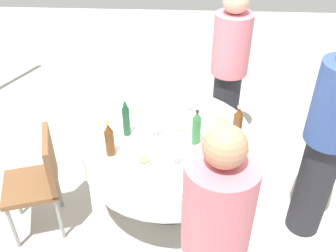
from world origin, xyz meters
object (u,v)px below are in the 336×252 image
object	(u,v)px
person_inner	(214,248)
dining_table	(168,148)
bottle_brown_front	(238,123)
wine_glass_outer	(177,152)
plate_mid	(135,111)
chair_outer	(40,177)
bottle_green_inner	(196,128)
person_front	(328,141)
plate_rear	(179,128)
plate_south	(222,122)
plate_left	(144,161)
bottle_dark_green_north	(126,118)
bottle_brown_east	(109,140)
person_east	(229,70)
wine_glass_north	(155,124)
wine_glass_right	(189,101)

from	to	relation	value
person_inner	dining_table	bearing A→B (deg)	-90.00
bottle_brown_front	wine_glass_outer	world-z (taller)	bottle_brown_front
plate_mid	chair_outer	distance (m)	0.90
bottle_green_inner	person_front	xyz separation A→B (m)	(-0.90, 0.10, -0.00)
dining_table	plate_rear	bearing A→B (deg)	-148.95
plate_south	plate_left	bearing A→B (deg)	41.17
bottle_dark_green_north	plate_left	distance (m)	0.38
bottle_brown_east	person_east	size ratio (longest dim) A/B	0.17
bottle_green_inner	wine_glass_north	distance (m)	0.31
wine_glass_north	plate_rear	bearing A→B (deg)	-152.24
bottle_brown_front	wine_glass_north	xyz separation A→B (m)	(0.61, 0.01, -0.02)
dining_table	chair_outer	bearing A→B (deg)	18.07
person_inner	person_front	size ratio (longest dim) A/B	0.96
wine_glass_north	person_east	bearing A→B (deg)	-124.16
person_front	dining_table	bearing A→B (deg)	-90.00
wine_glass_outer	bottle_dark_green_north	bearing A→B (deg)	-38.85
bottle_green_inner	wine_glass_right	distance (m)	0.43
bottle_dark_green_north	plate_left	world-z (taller)	bottle_dark_green_north
dining_table	bottle_green_inner	xyz separation A→B (m)	(-0.21, 0.12, 0.28)
bottle_brown_east	person_east	bearing A→B (deg)	-128.83
wine_glass_north	plate_mid	size ratio (longest dim) A/B	0.64
bottle_green_inner	plate_south	bearing A→B (deg)	-128.83
person_front	person_east	world-z (taller)	person_front
wine_glass_right	person_east	xyz separation A→B (m)	(-0.37, -0.56, 0.00)
bottle_green_inner	wine_glass_right	size ratio (longest dim) A/B	2.04
bottle_brown_east	plate_mid	size ratio (longest dim) A/B	1.15
plate_left	wine_glass_outer	bearing A→B (deg)	-178.68
bottle_green_inner	plate_left	world-z (taller)	bottle_green_inner
bottle_dark_green_north	chair_outer	world-z (taller)	bottle_dark_green_north
bottle_brown_east	plate_rear	distance (m)	0.59
plate_rear	plate_south	distance (m)	0.35
plate_mid	wine_glass_outer	bearing A→B (deg)	121.10
person_east	bottle_green_inner	bearing A→B (deg)	-76.40
wine_glass_right	person_east	distance (m)	0.67
wine_glass_north	bottle_brown_east	bearing A→B (deg)	37.66
bottle_green_inner	bottle_dark_green_north	distance (m)	0.53
wine_glass_outer	person_inner	bearing A→B (deg)	106.05
wine_glass_outer	plate_rear	distance (m)	0.41
dining_table	bottle_brown_front	world-z (taller)	bottle_brown_front
wine_glass_north	plate_left	xyz separation A→B (m)	(0.06, 0.31, -0.10)
chair_outer	plate_mid	bearing A→B (deg)	-66.72
bottle_brown_front	bottle_dark_green_north	xyz separation A→B (m)	(0.83, 0.00, 0.02)
bottle_dark_green_north	plate_left	size ratio (longest dim) A/B	1.58
bottle_green_inner	wine_glass_outer	distance (m)	0.27
wine_glass_outer	plate_left	xyz separation A→B (m)	(0.23, 0.01, -0.08)
person_inner	wine_glass_outer	bearing A→B (deg)	-88.97
bottle_green_inner	bottle_brown_east	distance (m)	0.62
bottle_dark_green_north	plate_south	size ratio (longest dim) A/B	1.49
bottle_brown_east	plate_rear	size ratio (longest dim) A/B	1.08
wine_glass_right	person_east	size ratio (longest dim) A/B	0.09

